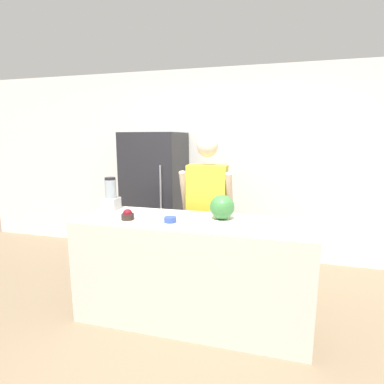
% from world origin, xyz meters
% --- Properties ---
extents(ground_plane, '(14.00, 14.00, 0.00)m').
position_xyz_m(ground_plane, '(0.00, 0.00, 0.00)').
color(ground_plane, '#7F6B51').
extents(wall_back, '(8.00, 0.06, 2.60)m').
position_xyz_m(wall_back, '(0.00, 2.02, 1.30)').
color(wall_back, white).
rests_on(wall_back, ground_plane).
extents(counter_island, '(2.07, 0.69, 0.96)m').
position_xyz_m(counter_island, '(0.00, 0.34, 0.48)').
color(counter_island, beige).
rests_on(counter_island, ground_plane).
extents(refrigerator, '(0.73, 0.75, 1.75)m').
position_xyz_m(refrigerator, '(-0.84, 1.60, 0.87)').
color(refrigerator, '#232328').
rests_on(refrigerator, ground_plane).
extents(person, '(0.56, 0.27, 1.70)m').
position_xyz_m(person, '(0.01, 0.98, 0.87)').
color(person, '#333338').
rests_on(person, ground_plane).
extents(cutting_board, '(0.36, 0.26, 0.01)m').
position_xyz_m(cutting_board, '(0.29, 0.41, 0.96)').
color(cutting_board, white).
rests_on(cutting_board, counter_island).
extents(watermelon, '(0.22, 0.22, 0.22)m').
position_xyz_m(watermelon, '(0.27, 0.41, 1.08)').
color(watermelon, '#3D7F3D').
rests_on(watermelon, cutting_board).
extents(bowl_cherries, '(0.11, 0.11, 0.10)m').
position_xyz_m(bowl_cherries, '(-0.56, 0.22, 1.00)').
color(bowl_cherries, '#2D231E').
rests_on(bowl_cherries, counter_island).
extents(bowl_cream, '(0.16, 0.16, 0.13)m').
position_xyz_m(bowl_cream, '(-0.37, 0.18, 1.01)').
color(bowl_cream, white).
rests_on(bowl_cream, counter_island).
extents(bowl_small_blue, '(0.11, 0.11, 0.05)m').
position_xyz_m(bowl_small_blue, '(-0.16, 0.24, 0.98)').
color(bowl_small_blue, '#334C9E').
rests_on(bowl_small_blue, counter_island).
extents(blender, '(0.15, 0.15, 0.33)m').
position_xyz_m(blender, '(-0.90, 0.53, 1.10)').
color(blender, '#B7B7BC').
rests_on(blender, counter_island).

